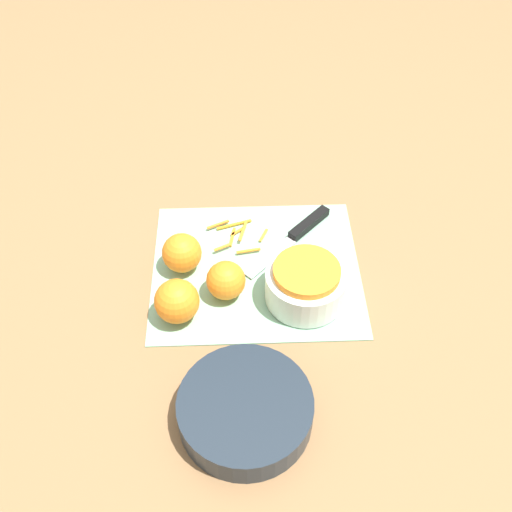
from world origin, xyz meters
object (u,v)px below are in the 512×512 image
Objects in this scene: bowl_dark at (245,410)px; knife at (302,230)px; orange_left at (226,280)px; orange_back at (177,301)px; orange_right at (182,253)px; bowl_speckled at (306,283)px.

knife is (-0.12, -0.40, -0.01)m from bowl_dark.
orange_left is 0.10m from orange_back.
orange_left is at bearing -83.41° from bowl_dark.
orange_right reaches higher than knife.
bowl_dark is 0.41m from knife.
orange_right is (0.22, -0.08, -0.00)m from bowl_speckled.
bowl_speckled is at bearing 159.78° from orange_right.
orange_left is (0.03, -0.24, 0.02)m from bowl_dark.
bowl_dark is at bearing 119.51° from orange_back.
orange_left is 0.96× the size of orange_right.
orange_left is at bearing -5.43° from bowl_speckled.
orange_back is at bearing 29.33° from orange_left.
orange_right reaches higher than orange_left.
bowl_dark is 0.23m from orange_back.
bowl_speckled is 1.83× the size of orange_back.
knife is 0.31m from orange_back.
knife is at bearing -134.62° from orange_left.
bowl_dark is at bearing 64.19° from bowl_speckled.
orange_back reaches higher than orange_right.
bowl_speckled is 0.69× the size of bowl_dark.
orange_back is (0.08, 0.05, 0.00)m from orange_left.
orange_back reaches higher than bowl_dark.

